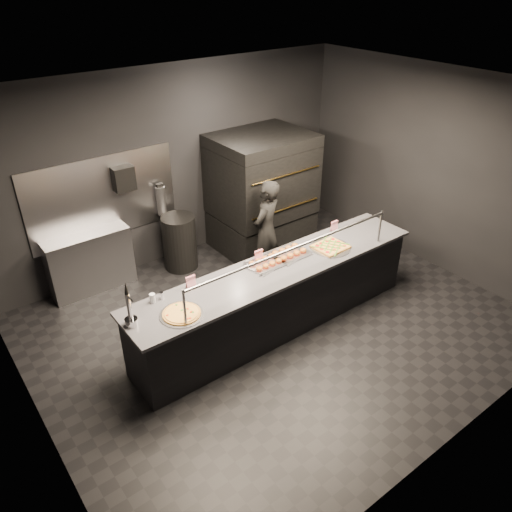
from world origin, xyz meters
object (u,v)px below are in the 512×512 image
worker (266,231)px  fire_extinguisher (161,200)px  service_counter (278,297)px  prep_shelf (90,262)px  square_pizza (330,247)px  beer_tap (130,313)px  slider_tray_a (265,263)px  pizza_oven (261,192)px  towel_dispenser (123,178)px  round_pizza (182,314)px  trash_bin (180,242)px  slider_tray_b (289,253)px

worker → fire_extinguisher: bearing=-77.0°
service_counter → worker: (0.64, 1.06, 0.32)m
prep_shelf → square_pizza: bearing=-44.0°
fire_extinguisher → beer_tap: bearing=-124.2°
beer_tap → slider_tray_a: bearing=2.8°
service_counter → pizza_oven: pizza_oven is taller
towel_dispenser → round_pizza: (-0.55, -2.51, -0.61)m
service_counter → trash_bin: service_counter is taller
worker → pizza_oven: bearing=-147.3°
service_counter → beer_tap: bearing=178.6°
service_counter → slider_tray_b: service_counter is taller
slider_tray_a → trash_bin: bearing=94.8°
beer_tap → round_pizza: (0.50, -0.17, -0.14)m
fire_extinguisher → slider_tray_a: (0.25, -2.26, -0.11)m
prep_shelf → slider_tray_b: bearing=-48.8°
beer_tap → worker: 2.80m
pizza_oven → slider_tray_a: (-1.30, -1.76, -0.02)m
square_pizza → service_counter: bearing=176.8°
towel_dispenser → fire_extinguisher: (0.55, 0.01, -0.49)m
service_counter → slider_tray_b: (0.30, 0.15, 0.49)m
trash_bin → slider_tray_b: bearing=-73.7°
towel_dispenser → worker: (1.54, -1.33, -0.77)m
pizza_oven → fire_extinguisher: bearing=162.1°
round_pizza → square_pizza: size_ratio=0.91×
trash_bin → square_pizza: bearing=-62.4°
prep_shelf → slider_tray_a: slider_tray_a is taller
service_counter → prep_shelf: 2.82m
pizza_oven → towel_dispenser: (-2.10, 0.49, 0.58)m
pizza_oven → round_pizza: (-2.65, -2.02, -0.03)m
beer_tap → round_pizza: 0.55m
trash_bin → fire_extinguisher: bearing=105.5°
trash_bin → round_pizza: bearing=-118.3°
fire_extinguisher → round_pizza: size_ratio=1.06×
fire_extinguisher → round_pizza: (-1.10, -2.52, -0.12)m
prep_shelf → fire_extinguisher: bearing=3.7°
pizza_oven → worker: (-0.56, -0.84, -0.18)m
service_counter → towel_dispenser: size_ratio=11.71×
trash_bin → prep_shelf: bearing=170.0°
fire_extinguisher → square_pizza: fire_extinguisher is taller
slider_tray_b → service_counter: bearing=-153.6°
pizza_oven → slider_tray_b: pizza_oven is taller
square_pizza → towel_dispenser: bearing=125.7°
beer_tap → slider_tray_b: beer_tap is taller
round_pizza → slider_tray_b: 1.77m
fire_extinguisher → slider_tray_a: size_ratio=1.00×
beer_tap → pizza_oven: bearing=30.4°
square_pizza → worker: worker is taller
service_counter → fire_extinguisher: (-0.35, 2.40, 0.60)m
slider_tray_b → worker: worker is taller
slider_tray_b → prep_shelf: bearing=131.2°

